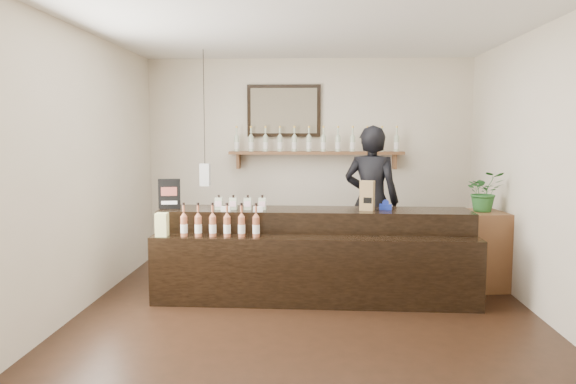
% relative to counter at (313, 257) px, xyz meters
% --- Properties ---
extents(ground, '(5.00, 5.00, 0.00)m').
position_rel_counter_xyz_m(ground, '(-0.06, -0.58, -0.44)').
color(ground, black).
rests_on(ground, ground).
extents(room_shell, '(5.00, 5.00, 5.00)m').
position_rel_counter_xyz_m(room_shell, '(-0.06, -0.58, 1.26)').
color(room_shell, beige).
rests_on(room_shell, ground).
extents(back_wall_decor, '(2.66, 0.96, 1.69)m').
position_rel_counter_xyz_m(back_wall_decor, '(-0.21, 1.80, 1.31)').
color(back_wall_decor, brown).
rests_on(back_wall_decor, ground).
extents(counter, '(3.39, 0.98, 1.10)m').
position_rel_counter_xyz_m(counter, '(0.00, 0.00, 0.00)').
color(counter, black).
rests_on(counter, ground).
extents(promo_sign, '(0.24, 0.06, 0.33)m').
position_rel_counter_xyz_m(promo_sign, '(-1.58, 0.08, 0.67)').
color(promo_sign, black).
rests_on(promo_sign, counter).
extents(paper_bag, '(0.17, 0.15, 0.32)m').
position_rel_counter_xyz_m(paper_bag, '(0.58, 0.06, 0.66)').
color(paper_bag, olive).
rests_on(paper_bag, counter).
extents(tape_dispenser, '(0.14, 0.08, 0.11)m').
position_rel_counter_xyz_m(tape_dispenser, '(0.78, 0.12, 0.54)').
color(tape_dispenser, '#192FB4').
rests_on(tape_dispenser, counter).
extents(side_cabinet, '(0.51, 0.66, 0.88)m').
position_rel_counter_xyz_m(side_cabinet, '(1.94, 0.45, -0.00)').
color(side_cabinet, brown).
rests_on(side_cabinet, ground).
extents(potted_plant, '(0.42, 0.36, 0.46)m').
position_rel_counter_xyz_m(potted_plant, '(1.94, 0.45, 0.67)').
color(potted_plant, '#266027').
rests_on(potted_plant, side_cabinet).
extents(shopkeeper, '(0.89, 0.72, 2.11)m').
position_rel_counter_xyz_m(shopkeeper, '(0.72, 0.97, 0.61)').
color(shopkeeper, black).
rests_on(shopkeeper, ground).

